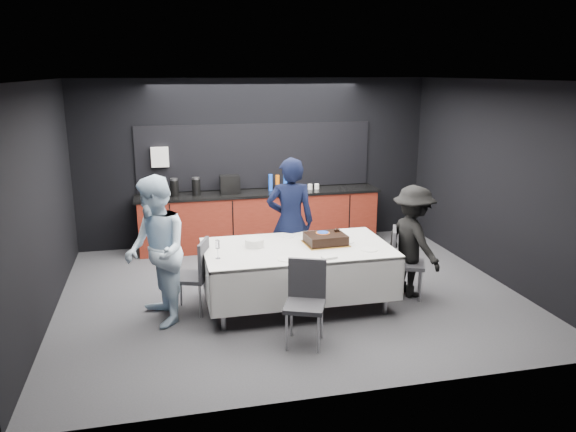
# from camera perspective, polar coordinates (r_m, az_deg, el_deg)

# --- Properties ---
(ground) EXTENTS (6.00, 6.00, 0.00)m
(ground) POSITION_cam_1_polar(r_m,az_deg,el_deg) (7.65, 0.17, -7.82)
(ground) COLOR #404045
(ground) RESTS_ON ground
(room_shell) EXTENTS (6.04, 5.04, 2.82)m
(room_shell) POSITION_cam_1_polar(r_m,az_deg,el_deg) (7.15, 0.18, 6.08)
(room_shell) COLOR white
(room_shell) RESTS_ON ground
(kitchenette) EXTENTS (4.10, 0.64, 2.05)m
(kitchenette) POSITION_cam_1_polar(r_m,az_deg,el_deg) (9.54, -2.99, 0.15)
(kitchenette) COLOR #5C180E
(kitchenette) RESTS_ON ground
(party_table) EXTENTS (2.32, 1.32, 0.78)m
(party_table) POSITION_cam_1_polar(r_m,az_deg,el_deg) (7.06, 0.93, -4.21)
(party_table) COLOR #99999E
(party_table) RESTS_ON ground
(cake_assembly) EXTENTS (0.55, 0.46, 0.17)m
(cake_assembly) POSITION_cam_1_polar(r_m,az_deg,el_deg) (7.12, 3.84, -2.34)
(cake_assembly) COLOR gold
(cake_assembly) RESTS_ON party_table
(plate_stack) EXTENTS (0.24, 0.24, 0.10)m
(plate_stack) POSITION_cam_1_polar(r_m,az_deg,el_deg) (7.02, -3.42, -2.73)
(plate_stack) COLOR white
(plate_stack) RESTS_ON party_table
(loose_plate_near) EXTENTS (0.22, 0.22, 0.01)m
(loose_plate_near) POSITION_cam_1_polar(r_m,az_deg,el_deg) (6.56, -0.14, -4.37)
(loose_plate_near) COLOR white
(loose_plate_near) RESTS_ON party_table
(loose_plate_right_a) EXTENTS (0.22, 0.22, 0.01)m
(loose_plate_right_a) POSITION_cam_1_polar(r_m,az_deg,el_deg) (7.26, 5.91, -2.56)
(loose_plate_right_a) COLOR white
(loose_plate_right_a) RESTS_ON party_table
(loose_plate_right_b) EXTENTS (0.21, 0.21, 0.01)m
(loose_plate_right_b) POSITION_cam_1_polar(r_m,az_deg,el_deg) (6.97, 8.26, -3.38)
(loose_plate_right_b) COLOR white
(loose_plate_right_b) RESTS_ON party_table
(loose_plate_far) EXTENTS (0.20, 0.20, 0.01)m
(loose_plate_far) POSITION_cam_1_polar(r_m,az_deg,el_deg) (7.46, -0.02, -2.03)
(loose_plate_far) COLOR white
(loose_plate_far) RESTS_ON party_table
(fork_pile) EXTENTS (0.19, 0.14, 0.03)m
(fork_pile) POSITION_cam_1_polar(r_m,az_deg,el_deg) (6.60, 4.20, -4.21)
(fork_pile) COLOR white
(fork_pile) RESTS_ON party_table
(champagne_flute) EXTENTS (0.06, 0.06, 0.22)m
(champagne_flute) POSITION_cam_1_polar(r_m,az_deg,el_deg) (6.59, -7.18, -3.00)
(champagne_flute) COLOR white
(champagne_flute) RESTS_ON party_table
(chair_left) EXTENTS (0.53, 0.53, 0.92)m
(chair_left) POSITION_cam_1_polar(r_m,az_deg,el_deg) (6.99, -9.38, -5.54)
(chair_left) COLOR #313136
(chair_left) RESTS_ON ground
(chair_right) EXTENTS (0.55, 0.55, 0.92)m
(chair_right) POSITION_cam_1_polar(r_m,az_deg,el_deg) (7.52, 11.49, -4.18)
(chair_right) COLOR #313136
(chair_right) RESTS_ON ground
(chair_near) EXTENTS (0.55, 0.55, 0.92)m
(chair_near) POSITION_cam_1_polar(r_m,az_deg,el_deg) (6.17, 1.81, -8.11)
(chair_near) COLOR #313136
(chair_near) RESTS_ON ground
(person_center) EXTENTS (0.71, 0.53, 1.79)m
(person_center) POSITION_cam_1_polar(r_m,az_deg,el_deg) (7.72, 0.24, -0.60)
(person_center) COLOR black
(person_center) RESTS_ON ground
(person_left) EXTENTS (0.85, 0.99, 1.77)m
(person_left) POSITION_cam_1_polar(r_m,az_deg,el_deg) (6.68, -13.27, -3.52)
(person_left) COLOR #C7E2FA
(person_left) RESTS_ON ground
(person_right) EXTENTS (0.76, 1.06, 1.48)m
(person_right) POSITION_cam_1_polar(r_m,az_deg,el_deg) (7.55, 12.56, -2.52)
(person_right) COLOR black
(person_right) RESTS_ON ground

